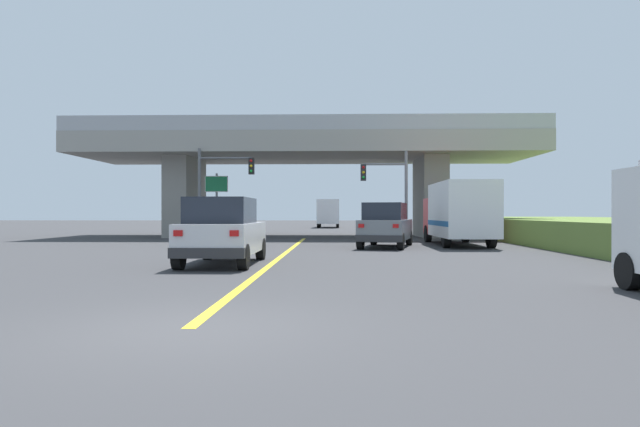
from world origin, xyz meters
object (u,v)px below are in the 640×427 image
Objects in this scene: semi_truck_distant at (328,213)px; traffic_signal_farside at (219,181)px; box_truck at (459,212)px; highway_sign at (217,191)px; suv_crossing at (386,225)px; suv_lead at (223,231)px; traffic_signal_nearside at (390,185)px.

traffic_signal_farside is at bearing -102.18° from semi_truck_distant.
box_truck is 1.38× the size of traffic_signal_farside.
traffic_signal_farside is 2.51m from highway_sign.
suv_crossing is 0.95× the size of traffic_signal_farside.
highway_sign is at bearing 149.03° from suv_crossing.
suv_lead is 0.90× the size of suv_crossing.
suv_lead is 17.36m from traffic_signal_nearside.
suv_crossing is at bearing -43.76° from highway_sign.
traffic_signal_nearside is 1.28× the size of highway_sign.
highway_sign is 26.22m from semi_truck_distant.
highway_sign is (-10.65, 2.12, -0.29)m from traffic_signal_nearside.
traffic_signal_nearside reaches higher than box_truck.
suv_lead is 0.71× the size of semi_truck_distant.
traffic_signal_nearside reaches higher than suv_lead.
highway_sign is (-0.63, 2.38, -0.53)m from traffic_signal_farside.
suv_crossing is at bearing -96.95° from traffic_signal_nearside.
box_truck is 6.41m from traffic_signal_nearside.
traffic_signal_farside is at bearing -75.04° from highway_sign.
highway_sign is at bearing 104.96° from traffic_signal_farside.
suv_crossing is at bearing 56.83° from suv_lead.
traffic_signal_farside reaches higher than suv_crossing.
suv_lead is 16.22m from traffic_signal_farside.
highway_sign reaches higher than suv_lead.
traffic_signal_farside is at bearing -178.53° from traffic_signal_nearside.
suv_lead is 0.86× the size of traffic_signal_farside.
suv_lead is 0.63× the size of box_truck.
traffic_signal_nearside is 0.97× the size of traffic_signal_farside.
box_truck reaches higher than semi_truck_distant.
traffic_signal_nearside is (6.56, 15.92, 2.21)m from suv_lead.
semi_truck_distant is at bearing 98.36° from traffic_signal_nearside.
box_truck is at bearing -22.50° from traffic_signal_farside.
traffic_signal_farside is (-12.78, 5.29, 1.86)m from box_truck.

